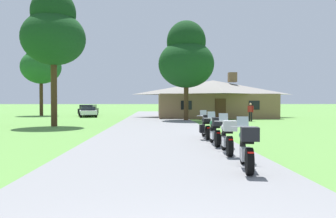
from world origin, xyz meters
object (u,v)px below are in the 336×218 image
at_px(motorcycle_green_nearest_to_camera, 247,148).
at_px(parked_black_suv_far_left, 89,110).
at_px(tree_by_lodge_front, 186,58).
at_px(parked_white_sedan_far_left, 88,111).
at_px(bystander_red_shirt_near_lodge, 251,111).
at_px(motorcycle_silver_second_in_row, 227,137).
at_px(tree_left_far, 41,62).
at_px(motorcycle_green_third_in_row, 215,131).
at_px(motorcycle_black_farthest_in_row, 206,127).
at_px(tree_left_near, 54,31).

xyz_separation_m(motorcycle_green_nearest_to_camera, parked_black_suv_far_left, (-10.85, 35.32, 0.16)).
bearing_deg(tree_by_lodge_front, parked_white_sedan_far_left, 142.29).
bearing_deg(parked_black_suv_far_left, bystander_red_shirt_near_lodge, -38.99).
height_order(motorcycle_green_nearest_to_camera, tree_by_lodge_front, tree_by_lodge_front).
distance_m(motorcycle_silver_second_in_row, tree_left_far, 37.34).
bearing_deg(motorcycle_green_third_in_row, motorcycle_silver_second_in_row, -89.23).
bearing_deg(motorcycle_green_nearest_to_camera, motorcycle_black_farthest_in_row, 98.06).
relative_size(motorcycle_black_farthest_in_row, parked_black_suv_far_left, 0.45).
bearing_deg(tree_left_far, tree_by_lodge_front, -35.33).
distance_m(bystander_red_shirt_near_lodge, parked_white_sedan_far_left, 19.05).
bearing_deg(motorcycle_black_farthest_in_row, motorcycle_silver_second_in_row, -89.68).
xyz_separation_m(motorcycle_black_farthest_in_row, tree_left_far, (-16.97, 28.21, 6.23)).
relative_size(motorcycle_silver_second_in_row, tree_left_near, 0.21).
bearing_deg(tree_by_lodge_front, motorcycle_black_farthest_in_row, -91.99).
relative_size(tree_left_near, parked_black_suv_far_left, 2.13).
distance_m(motorcycle_silver_second_in_row, bystander_red_shirt_near_lodge, 20.06).
distance_m(motorcycle_green_third_in_row, tree_left_far, 35.45).
bearing_deg(parked_white_sedan_far_left, motorcycle_black_farthest_in_row, -81.17).
relative_size(bystander_red_shirt_near_lodge, tree_left_far, 0.16).
bearing_deg(tree_left_near, bystander_red_shirt_near_lodge, 19.08).
bearing_deg(motorcycle_silver_second_in_row, bystander_red_shirt_near_lodge, 75.98).
bearing_deg(motorcycle_silver_second_in_row, tree_by_lodge_front, 92.67).
bearing_deg(parked_black_suv_far_left, motorcycle_black_farthest_in_row, -69.40).
bearing_deg(parked_black_suv_far_left, motorcycle_green_nearest_to_camera, -73.53).
distance_m(motorcycle_silver_second_in_row, parked_white_sedan_far_left, 30.35).
relative_size(motorcycle_green_third_in_row, tree_left_near, 0.21).
bearing_deg(motorcycle_black_farthest_in_row, bystander_red_shirt_near_lodge, 67.10).
distance_m(motorcycle_green_third_in_row, motorcycle_black_farthest_in_row, 2.30).
xyz_separation_m(motorcycle_green_nearest_to_camera, tree_left_near, (-9.55, 16.17, 6.22)).
xyz_separation_m(motorcycle_black_farthest_in_row, parked_black_suv_far_left, (-10.94, 28.20, 0.17)).
xyz_separation_m(motorcycle_green_nearest_to_camera, motorcycle_green_third_in_row, (0.08, 4.82, 0.00)).
relative_size(motorcycle_green_nearest_to_camera, tree_by_lodge_front, 0.22).
height_order(motorcycle_silver_second_in_row, bystander_red_shirt_near_lodge, bystander_red_shirt_near_lodge).
relative_size(motorcycle_green_third_in_row, motorcycle_black_farthest_in_row, 1.00).
bearing_deg(motorcycle_black_farthest_in_row, motorcycle_green_third_in_row, -89.82).
bearing_deg(tree_by_lodge_front, parked_black_suv_far_left, 132.79).
relative_size(motorcycle_green_nearest_to_camera, parked_black_suv_far_left, 0.45).
bearing_deg(tree_left_far, motorcycle_black_farthest_in_row, -58.97).
distance_m(motorcycle_black_farthest_in_row, parked_black_suv_far_left, 30.25).
xyz_separation_m(bystander_red_shirt_near_lodge, tree_left_far, (-23.25, 13.64, 5.90)).
distance_m(motorcycle_green_nearest_to_camera, motorcycle_silver_second_in_row, 2.64).
bearing_deg(parked_black_suv_far_left, motorcycle_green_third_in_row, -70.89).
relative_size(motorcycle_silver_second_in_row, parked_white_sedan_far_left, 0.46).
relative_size(tree_left_near, parked_white_sedan_far_left, 2.18).
height_order(motorcycle_black_farthest_in_row, parked_white_sedan_far_left, motorcycle_black_farthest_in_row).
xyz_separation_m(motorcycle_black_farthest_in_row, parked_white_sedan_far_left, (-10.21, 24.11, 0.03)).
bearing_deg(tree_left_far, bystander_red_shirt_near_lodge, -30.41).
bearing_deg(motorcycle_green_nearest_to_camera, parked_black_suv_far_left, 115.89).
distance_m(bystander_red_shirt_near_lodge, tree_by_lodge_front, 7.68).
distance_m(motorcycle_silver_second_in_row, parked_black_suv_far_left, 34.46).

